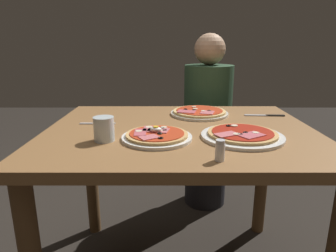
{
  "coord_description": "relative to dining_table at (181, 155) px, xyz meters",
  "views": [
    {
      "loc": [
        -0.05,
        -1.21,
        1.12
      ],
      "look_at": [
        -0.06,
        -0.07,
        0.8
      ],
      "focal_mm": 31.72,
      "sensor_mm": 36.0,
      "label": 1
    }
  ],
  "objects": [
    {
      "name": "pizza_across_left",
      "position": [
        0.23,
        -0.14,
        0.13
      ],
      "size": [
        0.31,
        0.31,
        0.03
      ],
      "color": "white",
      "rests_on": "dining_table"
    },
    {
      "name": "pizza_foreground",
      "position": [
        -0.09,
        -0.15,
        0.13
      ],
      "size": [
        0.27,
        0.27,
        0.05
      ],
      "color": "white",
      "rests_on": "dining_table"
    },
    {
      "name": "dining_table",
      "position": [
        0.0,
        0.0,
        0.0
      ],
      "size": [
        1.13,
        0.9,
        0.77
      ],
      "color": "olive",
      "rests_on": "ground"
    },
    {
      "name": "water_glass_near",
      "position": [
        -0.29,
        -0.17,
        0.16
      ],
      "size": [
        0.08,
        0.08,
        0.09
      ],
      "color": "silver",
      "rests_on": "dining_table"
    },
    {
      "name": "pizza_across_right",
      "position": [
        0.11,
        0.24,
        0.13
      ],
      "size": [
        0.29,
        0.29,
        0.03
      ],
      "color": "silver",
      "rests_on": "dining_table"
    },
    {
      "name": "salt_shaker",
      "position": [
        0.11,
        -0.36,
        0.15
      ],
      "size": [
        0.03,
        0.03,
        0.07
      ],
      "color": "white",
      "rests_on": "dining_table"
    },
    {
      "name": "diner_person",
      "position": [
        0.22,
        0.74,
        -0.09
      ],
      "size": [
        0.32,
        0.32,
        1.18
      ],
      "rotation": [
        0.0,
        0.0,
        3.14
      ],
      "color": "black",
      "rests_on": "ground"
    },
    {
      "name": "knife",
      "position": [
        0.44,
        0.22,
        0.12
      ],
      "size": [
        0.2,
        0.03,
        0.01
      ],
      "color": "silver",
      "rests_on": "dining_table"
    },
    {
      "name": "fork",
      "position": [
        -0.38,
        0.07,
        0.12
      ],
      "size": [
        0.16,
        0.02,
        0.0
      ],
      "color": "silver",
      "rests_on": "dining_table"
    }
  ]
}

